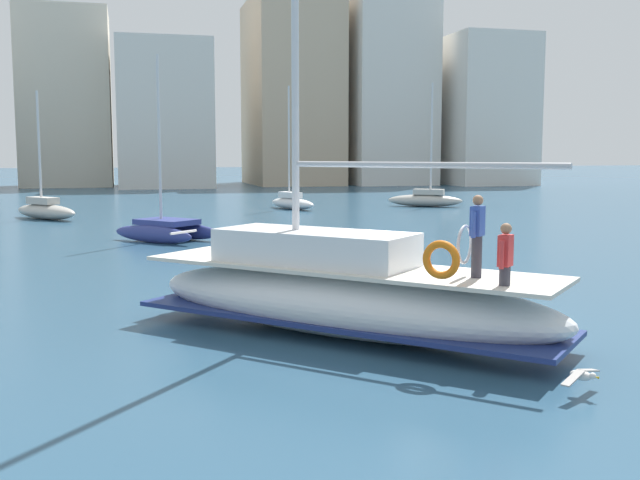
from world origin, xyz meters
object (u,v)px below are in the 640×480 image
(seagull, at_px, (582,375))
(moored_cutter_left, at_px, (425,198))
(main_sailboat, at_px, (341,292))
(moored_sloop_near, at_px, (167,228))
(moored_catamaran, at_px, (292,201))
(moored_sloop_far, at_px, (45,210))

(seagull, bearing_deg, moored_cutter_left, 70.76)
(main_sailboat, height_order, moored_sloop_near, main_sailboat)
(main_sailboat, xyz_separation_m, moored_cutter_left, (16.59, 35.31, -0.30))
(moored_catamaran, bearing_deg, seagull, -95.80)
(main_sailboat, xyz_separation_m, seagull, (2.58, -4.83, -0.56))
(main_sailboat, bearing_deg, moored_sloop_far, 106.19)
(moored_sloop_near, bearing_deg, moored_cutter_left, 41.37)
(moored_sloop_far, xyz_separation_m, moored_catamaran, (15.70, 4.21, -0.01))
(moored_sloop_near, xyz_separation_m, seagull, (5.28, -23.15, -0.24))
(main_sailboat, bearing_deg, moored_cutter_left, 64.83)
(moored_sloop_far, height_order, moored_cutter_left, moored_cutter_left)
(moored_sloop_far, xyz_separation_m, seagull, (11.62, -35.93, -0.24))
(moored_catamaran, xyz_separation_m, moored_cutter_left, (9.93, -0.01, 0.04))
(moored_sloop_far, bearing_deg, moored_cutter_left, 9.31)
(main_sailboat, distance_m, moored_sloop_near, 18.52)
(moored_catamaran, relative_size, moored_cutter_left, 0.95)
(moored_catamaran, bearing_deg, moored_sloop_far, -165.00)
(moored_sloop_far, relative_size, moored_cutter_left, 0.84)
(main_sailboat, height_order, moored_cutter_left, main_sailboat)
(main_sailboat, xyz_separation_m, moored_catamaran, (6.66, 35.31, -0.34))
(seagull, bearing_deg, moored_sloop_near, 102.85)
(moored_sloop_near, bearing_deg, moored_sloop_far, 116.36)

